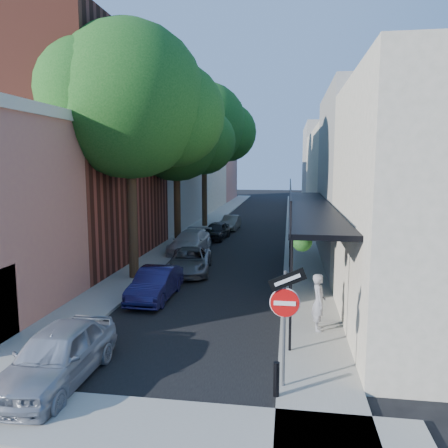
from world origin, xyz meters
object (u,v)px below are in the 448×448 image
(parked_car_b, at_px, (155,284))
(parked_car_c, at_px, (190,261))
(bollard, at_px, (276,379))
(parked_car_a, at_px, (57,355))
(sign_post, at_px, (285,308))
(parked_car_f, at_px, (231,223))
(parked_car_e, at_px, (216,231))
(pedestrian, at_px, (319,302))
(oak_mid, at_px, (183,135))
(parked_car_d, at_px, (190,242))
(oak_far, at_px, (210,127))
(oak_near, at_px, (141,105))

(parked_car_b, bearing_deg, parked_car_c, 85.44)
(bollard, bearing_deg, parked_car_a, 179.36)
(sign_post, xyz_separation_m, parked_car_f, (-4.56, 24.83, -1.46))
(parked_car_e, distance_m, pedestrian, 17.59)
(oak_mid, xyz_separation_m, parked_car_d, (0.82, -1.93, -6.40))
(parked_car_c, height_order, pedestrian, pedestrian)
(parked_car_c, distance_m, parked_car_d, 4.80)
(parked_car_c, bearing_deg, parked_car_a, -101.02)
(parked_car_f, relative_size, pedestrian, 1.93)
(oak_far, xyz_separation_m, parked_car_e, (1.52, -6.07, -7.65))
(parked_car_a, relative_size, parked_car_b, 1.09)
(sign_post, bearing_deg, pedestrian, 74.55)
(oak_near, height_order, parked_car_b, oak_near)
(oak_far, distance_m, parked_car_f, 8.06)
(parked_car_f, distance_m, pedestrian, 21.87)
(sign_post, bearing_deg, bollard, -108.56)
(sign_post, relative_size, parked_car_f, 0.86)
(sign_post, xyz_separation_m, pedestrian, (1.02, 3.70, -1.01))
(oak_mid, relative_size, pedestrian, 5.65)
(oak_mid, relative_size, parked_car_e, 2.85)
(parked_car_a, height_order, parked_car_e, parked_car_a)
(parked_car_a, bearing_deg, pedestrian, 32.59)
(parked_car_a, bearing_deg, bollard, -0.46)
(oak_near, distance_m, parked_car_c, 7.63)
(oak_near, relative_size, parked_car_e, 3.19)
(bollard, xyz_separation_m, parked_car_c, (-4.54, 11.11, 0.07))
(parked_car_e, xyz_separation_m, pedestrian, (6.01, -16.53, 0.41))
(pedestrian, bearing_deg, oak_near, 50.51)
(bollard, xyz_separation_m, oak_far, (-6.35, 26.77, 7.74))
(oak_mid, xyz_separation_m, parked_car_f, (2.01, 7.58, -6.48))
(parked_car_d, bearing_deg, parked_car_e, 85.12)
(parked_car_a, height_order, parked_car_b, parked_car_a)
(parked_car_a, bearing_deg, parked_car_e, 88.90)
(sign_post, xyz_separation_m, oak_far, (-6.51, 26.30, 6.22))
(oak_mid, height_order, parked_car_f, oak_mid)
(sign_post, distance_m, parked_car_b, 8.24)
(oak_far, height_order, pedestrian, oak_far)
(pedestrian, bearing_deg, parked_car_d, 27.29)
(sign_post, height_order, parked_car_a, sign_post)
(bollard, relative_size, parked_car_a, 0.19)
(oak_mid, xyz_separation_m, parked_car_a, (1.13, -17.67, -6.35))
(bollard, xyz_separation_m, parked_car_d, (-5.60, 15.79, 0.13))
(sign_post, bearing_deg, oak_near, 125.09)
(oak_mid, xyz_separation_m, oak_far, (0.06, 9.04, 1.20))
(bollard, bearing_deg, oak_mid, 109.90)
(bollard, bearing_deg, parked_car_c, 112.23)
(oak_near, relative_size, oak_mid, 1.12)
(sign_post, relative_size, parked_car_a, 0.73)
(oak_near, height_order, oak_mid, oak_near)
(parked_car_f, bearing_deg, parked_car_b, -89.44)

